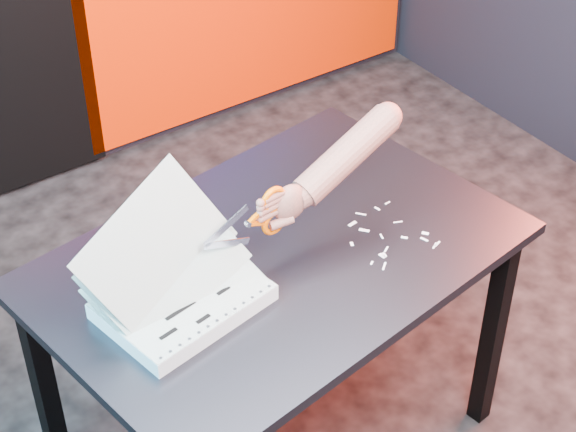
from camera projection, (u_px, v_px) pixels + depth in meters
work_table at (277, 281)px, 2.44m from camera, size 1.27×0.94×0.75m
printout_stack at (182, 298)px, 2.21m from camera, size 0.44×0.32×0.34m
scissors at (268, 214)px, 2.27m from camera, size 0.24×0.03×0.14m
hand_forearm at (337, 162)px, 2.35m from camera, size 0.44×0.11×0.20m
paper_clippings at (387, 236)px, 2.43m from camera, size 0.20×0.23×0.00m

